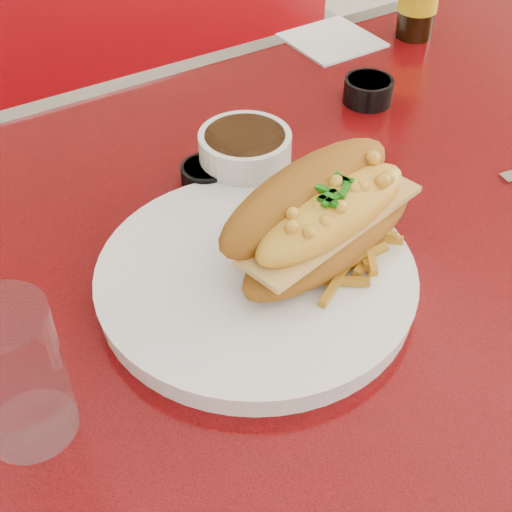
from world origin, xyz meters
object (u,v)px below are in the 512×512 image
mac_hoagie (323,215)px  sauce_cup_right (368,89)px  booth_bench_far (143,183)px  fork (325,259)px  diner_table (393,301)px  sauce_cup_left (206,175)px  water_tumbler (16,375)px  dinner_plate (256,278)px  gravy_ramekin (245,155)px

mac_hoagie → sauce_cup_right: bearing=30.2°
booth_bench_far → fork: 1.01m
diner_table → sauce_cup_left: (-0.18, 0.14, 0.18)m
fork → water_tumbler: bearing=95.2°
water_tumbler → mac_hoagie: bearing=6.4°
dinner_plate → gravy_ramekin: gravy_ramekin is taller
booth_bench_far → gravy_ramekin: (-0.14, -0.68, 0.51)m
dinner_plate → sauce_cup_left: (0.04, 0.16, 0.00)m
gravy_ramekin → water_tumbler: water_tumbler is taller
booth_bench_far → diner_table: bearing=-90.0°
fork → mac_hoagie: bearing=-17.8°
gravy_ramekin → sauce_cup_right: 0.23m
booth_bench_far → water_tumbler: bearing=-117.1°
booth_bench_far → water_tumbler: booth_bench_far is taller
dinner_plate → gravy_ramekin: bearing=62.1°
dinner_plate → booth_bench_far: bearing=75.4°
fork → gravy_ramekin: (0.02, 0.18, 0.01)m
fork → water_tumbler: (-0.29, -0.02, 0.04)m
mac_hoagie → fork: (-0.00, -0.01, -0.04)m
mac_hoagie → sauce_cup_left: mac_hoagie is taller
dinner_plate → mac_hoagie: mac_hoagie is taller
dinner_plate → diner_table: bearing=7.5°
booth_bench_far → fork: booth_bench_far is taller
sauce_cup_left → mac_hoagie: bearing=-79.5°
fork → sauce_cup_right: (0.24, 0.24, -0.00)m
dinner_plate → water_tumbler: (-0.23, -0.04, 0.05)m
fork → water_tumbler: 0.30m
sauce_cup_left → dinner_plate: bearing=-102.8°
dinner_plate → water_tumbler: bearing=-170.3°
dinner_plate → gravy_ramekin: 0.18m
fork → gravy_ramekin: size_ratio=1.15×
booth_bench_far → mac_hoagie: booth_bench_far is taller
diner_table → dinner_plate: bearing=-172.5°
booth_bench_far → water_tumbler: 1.13m
diner_table → gravy_ramekin: bearing=136.6°
booth_bench_far → dinner_plate: booth_bench_far is taller
gravy_ramekin → sauce_cup_left: (-0.05, 0.01, -0.02)m
water_tumbler → sauce_cup_right: bearing=25.6°
booth_bench_far → gravy_ramekin: size_ratio=9.07×
diner_table → sauce_cup_left: size_ratio=19.80×
gravy_ramekin → sauce_cup_left: 0.05m
fork → sauce_cup_left: (-0.03, 0.18, -0.01)m
diner_table → gravy_ramekin: size_ratio=9.30×
dinner_plate → sauce_cup_right: sauce_cup_right is taller
dinner_plate → fork: bearing=-17.1°
dinner_plate → fork: 0.07m
sauce_cup_right → water_tumbler: bearing=-154.4°
mac_hoagie → water_tumbler: bearing=173.3°
diner_table → dinner_plate: 0.28m
water_tumbler → gravy_ramekin: bearing=32.1°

